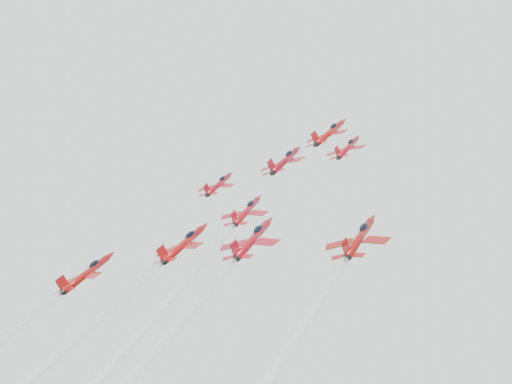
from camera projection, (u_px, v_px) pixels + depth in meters
The scene contains 5 objects.
jet_lead at pixel (330, 132), 147.92m from camera, with size 10.44×12.61×10.25m.
jet_row2_left at pixel (219, 184), 143.90m from camera, with size 8.68×10.49×8.53m.
jet_row2_center at pixel (285, 160), 141.30m from camera, with size 10.32×12.47×10.13m.
jet_row2_right at pixel (348, 147), 132.91m from camera, with size 8.35×10.09×8.20m.
jet_center at pixel (83, 373), 87.32m from camera, with size 8.95×76.49×62.37m.
Camera 1 is at (72.24, -98.13, 111.28)m, focal length 50.00 mm.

